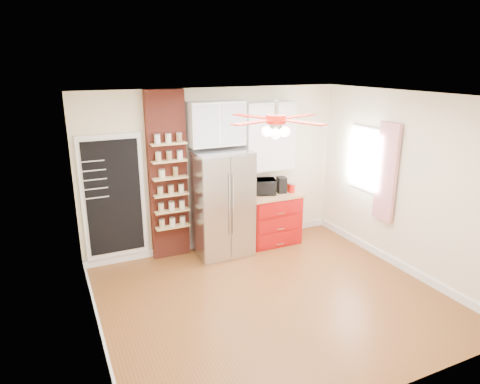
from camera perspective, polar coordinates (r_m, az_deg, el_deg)
name	(u,v)px	position (r m, az deg, el deg)	size (l,w,h in m)	color
floor	(272,298)	(6.03, 4.25, -13.89)	(4.50, 4.50, 0.00)	brown
ceiling	(277,96)	(5.19, 4.91, 12.61)	(4.50, 4.50, 0.00)	white
wall_back	(216,170)	(7.20, -3.26, 2.97)	(4.50, 0.02, 2.70)	#EEE8BF
wall_front	(387,271)	(3.98, 18.99, -9.95)	(4.50, 0.02, 2.70)	#EEE8BF
wall_left	(89,233)	(4.83, -19.50, -5.16)	(0.02, 4.00, 2.70)	#EEE8BF
wall_right	(406,184)	(6.82, 21.29, 1.01)	(0.02, 4.00, 2.70)	#EEE8BF
chalkboard	(114,198)	(6.81, -16.50, -0.71)	(0.95, 0.05, 1.95)	white
brick_pillar	(168,176)	(6.87, -9.61, 2.07)	(0.60, 0.16, 2.70)	maroon
fridge	(222,203)	(6.98, -2.45, -1.52)	(0.90, 0.70, 1.75)	#B6B6BB
upper_glass_cabinet	(216,124)	(6.87, -3.21, 9.10)	(0.90, 0.35, 0.70)	white
red_cabinet	(272,218)	(7.57, 4.25, -3.46)	(0.94, 0.64, 0.90)	#A20C0B
upper_shelf_unit	(269,136)	(7.34, 3.85, 7.43)	(0.90, 0.30, 1.15)	white
window	(365,159)	(7.38, 16.39, 4.25)	(0.04, 0.75, 1.05)	white
curtain	(386,173)	(6.98, 18.94, 2.46)	(0.06, 0.40, 1.55)	red
ceiling_fan	(276,120)	(5.22, 4.83, 9.59)	(1.40, 1.40, 0.44)	silver
toaster_oven	(261,187)	(7.37, 2.88, 0.73)	(0.47, 0.32, 0.26)	black
coffee_maker	(281,185)	(7.47, 5.54, 0.97)	(0.14, 0.19, 0.28)	black
canister_left	(292,188)	(7.50, 6.92, 0.49)	(0.11, 0.11, 0.15)	red
canister_right	(288,187)	(7.59, 6.36, 0.67)	(0.10, 0.10, 0.14)	#B4280A
pantry_jar_oats	(162,174)	(6.71, -10.38, 2.41)	(0.10, 0.10, 0.12)	beige
pantry_jar_beans	(175,172)	(6.75, -8.60, 2.64)	(0.08, 0.08, 0.14)	olive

